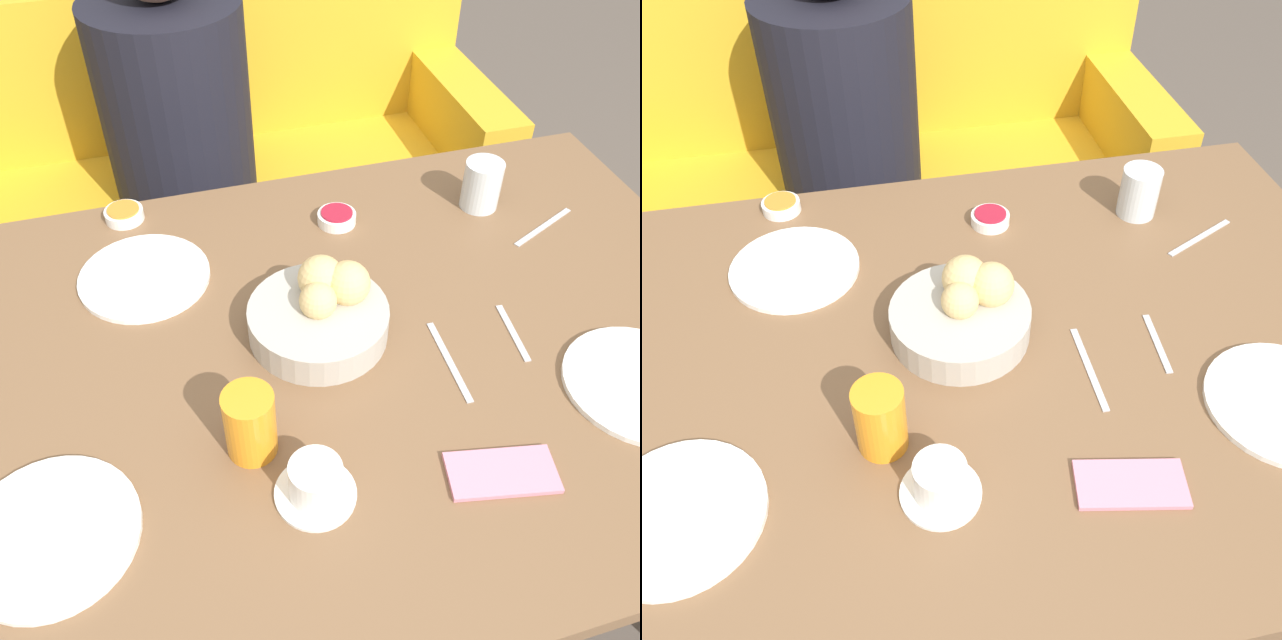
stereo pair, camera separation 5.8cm
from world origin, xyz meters
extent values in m
plane|color=#564C44|center=(0.00, 0.00, 0.00)|extent=(10.00, 10.00, 0.00)
cube|color=brown|center=(0.00, 0.00, 0.70)|extent=(1.48, 1.00, 0.03)
cube|color=brown|center=(0.69, 0.45, 0.34)|extent=(0.06, 0.06, 0.68)
cube|color=gold|center=(-0.05, 1.02, 0.22)|extent=(1.63, 0.70, 0.45)
cube|color=gold|center=(-0.05, 1.27, 0.67)|extent=(1.63, 0.20, 0.45)
cube|color=gold|center=(0.69, 1.02, 0.32)|extent=(0.14, 0.70, 0.65)
cube|color=#23232D|center=(-0.12, 0.91, 0.22)|extent=(0.36, 0.49, 0.45)
cylinder|color=black|center=(-0.12, 0.91, 0.70)|extent=(0.38, 0.38, 0.51)
cylinder|color=#B2ADA3|center=(0.00, 0.04, 0.75)|extent=(0.23, 0.23, 0.05)
sphere|color=#DBB775|center=(0.06, 0.06, 0.80)|extent=(0.07, 0.07, 0.07)
sphere|color=#DBB775|center=(0.02, 0.09, 0.80)|extent=(0.08, 0.08, 0.08)
sphere|color=#DBB775|center=(0.00, 0.04, 0.79)|extent=(0.06, 0.06, 0.06)
cylinder|color=white|center=(-0.43, -0.21, 0.72)|extent=(0.23, 0.23, 0.01)
cylinder|color=white|center=(-0.26, 0.26, 0.72)|extent=(0.23, 0.23, 0.01)
cylinder|color=orange|center=(-0.15, -0.15, 0.78)|extent=(0.07, 0.07, 0.11)
cylinder|color=silver|center=(0.41, 0.30, 0.77)|extent=(0.08, 0.08, 0.10)
cylinder|color=white|center=(-0.09, -0.24, 0.72)|extent=(0.11, 0.11, 0.01)
cylinder|color=white|center=(-0.09, -0.24, 0.76)|extent=(0.07, 0.07, 0.06)
cylinder|color=white|center=(0.12, 0.32, 0.73)|extent=(0.08, 0.08, 0.02)
cylinder|color=#A3192D|center=(0.12, 0.32, 0.74)|extent=(0.06, 0.06, 0.00)
cylinder|color=white|center=(-0.28, 0.45, 0.73)|extent=(0.08, 0.08, 0.02)
cylinder|color=#C67F28|center=(-0.28, 0.45, 0.74)|extent=(0.06, 0.06, 0.00)
cube|color=#B7B7BC|center=(0.18, -0.08, 0.72)|extent=(0.02, 0.17, 0.00)
cube|color=#B7B7BC|center=(0.50, 0.19, 0.72)|extent=(0.16, 0.08, 0.00)
cube|color=#B7B7BC|center=(0.31, -0.05, 0.72)|extent=(0.02, 0.13, 0.00)
cube|color=pink|center=(0.17, -0.29, 0.72)|extent=(0.16, 0.10, 0.01)
camera|label=1|loc=(-0.21, -0.70, 1.53)|focal=38.00mm
camera|label=2|loc=(-0.16, -0.71, 1.53)|focal=38.00mm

